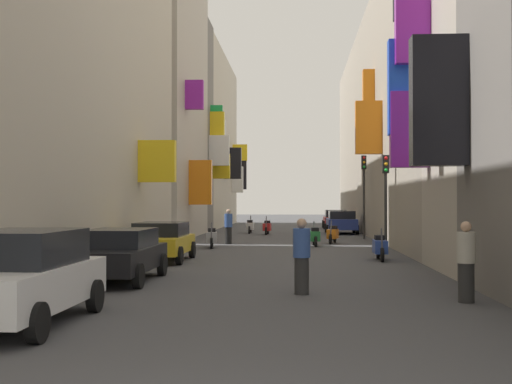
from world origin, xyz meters
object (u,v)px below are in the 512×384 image
object	(u,v)px
pedestrian_near_left	(302,256)
traffic_light_near_corner	(386,185)
scooter_red	(267,227)
pedestrian_crossing	(228,227)
parked_car_blue	(341,222)
parked_car_white	(19,276)
parked_car_red	(335,219)
scooter_white	(250,226)
parked_car_black	(119,253)
scooter_blue	(380,247)
traffic_light_far_corner	(364,182)
scooter_orange	(333,234)
pedestrian_near_right	(466,262)
parked_car_yellow	(161,240)
scooter_silver	(212,237)
scooter_green	(315,236)

from	to	relation	value
pedestrian_near_left	traffic_light_near_corner	bearing A→B (deg)	75.01
scooter_red	pedestrian_near_left	xyz separation A→B (m)	(1.98, -26.47, 0.37)
pedestrian_crossing	parked_car_blue	bearing A→B (deg)	60.63
parked_car_white	parked_car_red	size ratio (longest dim) A/B	1.03
parked_car_red	scooter_white	world-z (taller)	parked_car_red
parked_car_black	traffic_light_near_corner	xyz separation A→B (m)	(8.23, 11.24, 2.01)
scooter_blue	traffic_light_far_corner	xyz separation A→B (m)	(0.76, 13.29, 2.62)
scooter_orange	pedestrian_near_right	xyz separation A→B (m)	(1.69, -18.89, 0.35)
parked_car_yellow	pedestrian_near_left	world-z (taller)	pedestrian_near_left
parked_car_black	scooter_white	size ratio (longest dim) A/B	2.23
pedestrian_near_left	pedestrian_near_right	size ratio (longest dim) A/B	1.02
parked_car_red	parked_car_black	world-z (taller)	parked_car_red
scooter_red	pedestrian_near_right	bearing A→B (deg)	-79.10
scooter_silver	pedestrian_near_left	size ratio (longest dim) A/B	1.11
parked_car_white	scooter_orange	distance (m)	22.71
scooter_white	traffic_light_far_corner	distance (m)	9.29
parked_car_black	scooter_silver	world-z (taller)	parked_car_black
parked_car_white	pedestrian_crossing	size ratio (longest dim) A/B	2.47
parked_car_yellow	traffic_light_far_corner	world-z (taller)	traffic_light_far_corner
traffic_light_near_corner	scooter_green	bearing A→B (deg)	139.08
pedestrian_near_left	parked_car_blue	bearing A→B (deg)	84.50
scooter_green	pedestrian_near_right	size ratio (longest dim) A/B	1.11
scooter_green	parked_car_blue	bearing A→B (deg)	80.54
parked_car_red	pedestrian_near_left	world-z (taller)	pedestrian_near_left
parked_car_blue	parked_car_black	bearing A→B (deg)	-105.91
parked_car_white	parked_car_yellow	bearing A→B (deg)	90.39
parked_car_yellow	traffic_light_near_corner	bearing A→B (deg)	33.20
scooter_white	pedestrian_near_left	xyz separation A→B (m)	(3.14, -27.99, 0.37)
scooter_blue	pedestrian_near_right	size ratio (longest dim) A/B	1.21
parked_car_yellow	traffic_light_far_corner	distance (m)	16.60
parked_car_black	pedestrian_near_right	bearing A→B (deg)	-21.21
parked_car_yellow	scooter_green	bearing A→B (deg)	55.61
traffic_light_near_corner	scooter_orange	bearing A→B (deg)	113.30
parked_car_yellow	pedestrian_near_right	world-z (taller)	pedestrian_near_right
parked_car_white	scooter_green	distance (m)	20.49
parked_car_yellow	scooter_red	world-z (taller)	parked_car_yellow
parked_car_white	pedestrian_crossing	distance (m)	21.01
pedestrian_near_right	pedestrian_near_left	bearing A→B (deg)	163.51
scooter_orange	pedestrian_near_right	size ratio (longest dim) A/B	1.09
parked_car_blue	scooter_silver	distance (m)	14.88
parked_car_red	parked_car_yellow	bearing A→B (deg)	-104.99
scooter_blue	parked_car_red	bearing A→B (deg)	90.03
parked_car_blue	scooter_blue	bearing A→B (deg)	-89.73
parked_car_yellow	parked_car_white	bearing A→B (deg)	-89.61
parked_car_black	pedestrian_near_left	bearing A→B (deg)	-24.39
scooter_orange	pedestrian_crossing	size ratio (longest dim) A/B	1.07
scooter_white	traffic_light_far_corner	world-z (taller)	traffic_light_far_corner
parked_car_blue	scooter_white	bearing A→B (deg)	178.77
scooter_orange	scooter_green	size ratio (longest dim) A/B	0.98
scooter_orange	traffic_light_near_corner	bearing A→B (deg)	-66.70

